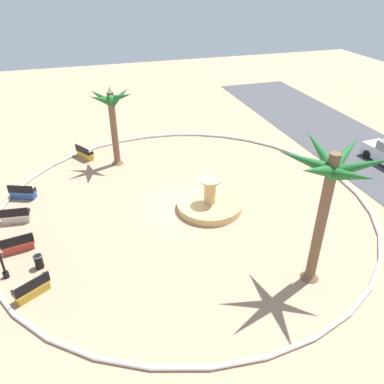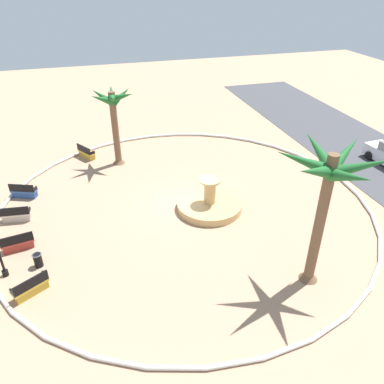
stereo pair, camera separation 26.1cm
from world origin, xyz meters
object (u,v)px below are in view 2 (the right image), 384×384
(fountain, at_px, (209,204))
(bench_southeast, at_px, (18,244))
(bench_north, at_px, (16,216))
(bench_east, at_px, (24,192))
(trash_bin, at_px, (38,260))
(palm_tree_by_curb, at_px, (327,185))
(bench_southwest, at_px, (86,153))
(bench_west, at_px, (31,288))
(palm_tree_near_fountain, at_px, (113,111))

(fountain, relative_size, bench_southeast, 2.34)
(fountain, distance_m, bench_north, 11.13)
(fountain, distance_m, bench_east, 11.67)
(bench_north, xyz_separation_m, trash_bin, (4.38, 1.39, 0.04))
(bench_east, bearing_deg, palm_tree_by_curb, 49.23)
(bench_east, xyz_separation_m, bench_southeast, (5.38, 0.13, 0.00))
(bench_southeast, height_order, bench_southwest, same)
(fountain, bearing_deg, bench_southwest, -144.20)
(bench_east, distance_m, bench_west, 8.91)
(bench_southwest, height_order, trash_bin, bench_southwest)
(bench_west, bearing_deg, bench_southeast, -166.27)
(fountain, xyz_separation_m, bench_north, (-1.90, -10.97, 0.05))
(palm_tree_near_fountain, distance_m, palm_tree_by_curb, 16.23)
(bench_north, height_order, trash_bin, bench_north)
(palm_tree_by_curb, bearing_deg, bench_southeast, -114.80)
(bench_west, bearing_deg, bench_east, -173.70)
(bench_west, bearing_deg, palm_tree_near_fountain, 156.15)
(bench_southwest, bearing_deg, bench_east, -40.28)
(palm_tree_near_fountain, bearing_deg, bench_north, -48.31)
(bench_west, xyz_separation_m, trash_bin, (-1.85, 0.21, 0.04))
(bench_west, distance_m, trash_bin, 1.86)
(palm_tree_near_fountain, bearing_deg, palm_tree_by_curb, 25.60)
(palm_tree_near_fountain, distance_m, trash_bin, 11.94)
(bench_north, bearing_deg, palm_tree_by_curb, 56.82)
(bench_east, xyz_separation_m, bench_southwest, (-4.78, 4.05, 0.00))
(fountain, distance_m, trash_bin, 9.89)
(fountain, height_order, palm_tree_near_fountain, palm_tree_near_fountain)
(fountain, bearing_deg, trash_bin, -75.48)
(palm_tree_by_curb, distance_m, bench_west, 13.43)
(bench_east, bearing_deg, bench_southwest, 139.72)
(bench_southwest, bearing_deg, fountain, 35.80)
(bench_east, height_order, bench_southeast, same)
(bench_southeast, bearing_deg, bench_southwest, 158.88)
(fountain, xyz_separation_m, bench_east, (-4.53, -10.76, 0.05))
(palm_tree_by_curb, bearing_deg, palm_tree_near_fountain, -154.40)
(palm_tree_by_curb, xyz_separation_m, trash_bin, (-4.45, -12.10, -4.65))
(bench_southeast, bearing_deg, trash_bin, 32.97)
(palm_tree_near_fountain, xyz_separation_m, bench_southeast, (8.53, -6.16, -3.67))
(bench_east, xyz_separation_m, trash_bin, (7.01, 1.19, 0.04))
(fountain, xyz_separation_m, trash_bin, (2.48, -9.57, 0.09))
(palm_tree_near_fountain, relative_size, bench_southeast, 3.36)
(bench_north, bearing_deg, bench_west, 10.78)
(trash_bin, bearing_deg, palm_tree_by_curb, 69.82)
(trash_bin, bearing_deg, palm_tree_near_fountain, 153.34)
(bench_east, xyz_separation_m, bench_west, (8.86, 0.98, 0.00))
(bench_east, bearing_deg, fountain, 67.18)
(palm_tree_near_fountain, relative_size, bench_southwest, 3.44)
(bench_southwest, distance_m, trash_bin, 12.13)
(bench_west, xyz_separation_m, bench_southeast, (-3.48, -0.85, 0.00))
(palm_tree_near_fountain, relative_size, bench_west, 3.43)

